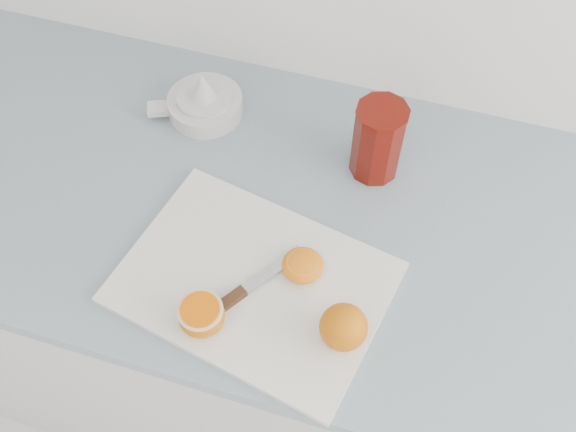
{
  "coord_description": "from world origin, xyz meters",
  "views": [
    {
      "loc": [
        0.31,
        1.13,
        1.75
      ],
      "look_at": [
        0.16,
        1.64,
        0.96
      ],
      "focal_mm": 40.0,
      "sensor_mm": 36.0,
      "label": 1
    }
  ],
  "objects": [
    {
      "name": "red_tumbler",
      "position": [
        0.25,
        1.82,
        0.95
      ],
      "size": [
        0.09,
        0.09,
        0.14
      ],
      "color": "#630D06",
      "rests_on": "counter"
    },
    {
      "name": "half_orange",
      "position": [
        0.08,
        1.46,
        0.92
      ],
      "size": [
        0.07,
        0.07,
        0.04
      ],
      "color": "#CA6C12",
      "rests_on": "cutting_board"
    },
    {
      "name": "paring_knife",
      "position": [
        0.11,
        1.5,
        0.91
      ],
      "size": [
        0.12,
        0.17,
        0.01
      ],
      "color": "#422516",
      "rests_on": "cutting_board"
    },
    {
      "name": "citrus_juicer",
      "position": [
        -0.07,
        1.86,
        0.91
      ],
      "size": [
        0.17,
        0.13,
        0.09
      ],
      "color": "silver",
      "rests_on": "counter"
    },
    {
      "name": "squeezed_shell",
      "position": [
        0.2,
        1.59,
        0.92
      ],
      "size": [
        0.06,
        0.06,
        0.03
      ],
      "color": "orange",
      "rests_on": "cutting_board"
    },
    {
      "name": "counter",
      "position": [
        0.1,
        1.7,
        0.45
      ],
      "size": [
        2.45,
        0.64,
        0.89
      ],
      "color": "silver",
      "rests_on": "ground"
    },
    {
      "name": "whole_orange",
      "position": [
        0.28,
        1.5,
        0.94
      ],
      "size": [
        0.07,
        0.07,
        0.07
      ],
      "color": "#CA6C12",
      "rests_on": "cutting_board"
    },
    {
      "name": "cutting_board",
      "position": [
        0.13,
        1.55,
        0.9
      ],
      "size": [
        0.43,
        0.35,
        0.01
      ],
      "primitive_type": "cube",
      "rotation": [
        0.0,
        0.0,
        -0.19
      ],
      "color": "silver",
      "rests_on": "counter"
    }
  ]
}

